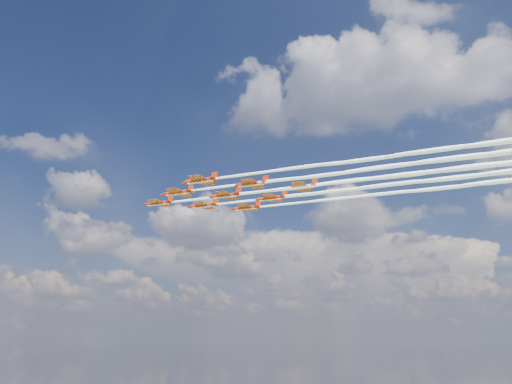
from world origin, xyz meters
The scene contains 6 objects.
jet_lead centered at (37.04, -3.63, 85.98)m, with size 132.26×8.58×2.44m.
jet_row2_port centered at (47.51, -10.31, 85.98)m, with size 132.26×8.58×2.44m.
jet_row2_starb centered at (47.12, 3.62, 85.98)m, with size 132.26×8.58×2.44m.
jet_row3_port centered at (57.99, -16.98, 85.98)m, with size 132.26×8.58×2.44m.
jet_row3_centre centered at (57.60, -3.05, 85.98)m, with size 132.26×8.58×2.44m.
jet_row3_starb centered at (57.20, 10.88, 85.98)m, with size 132.26×8.58×2.44m.
Camera 1 is at (52.83, -116.97, 49.66)m, focal length 35.00 mm.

